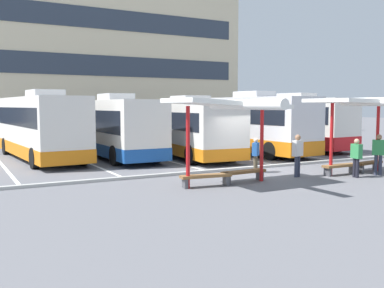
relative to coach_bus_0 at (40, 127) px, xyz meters
name	(u,v)px	position (x,y,z in m)	size (l,w,h in m)	color
ground_plane	(254,170)	(7.86, -8.91, -1.77)	(160.00, 160.00, 0.00)	slate
terminal_building	(78,32)	(7.88, 22.26, 8.97)	(31.09, 14.41, 24.20)	beige
coach_bus_0	(40,127)	(0.00, 0.00, 0.00)	(3.29, 10.64, 3.76)	silver
coach_bus_1	(107,127)	(3.84, 0.06, -0.08)	(2.60, 12.18, 3.60)	silver
coach_bus_2	(180,128)	(7.70, -1.77, -0.13)	(3.36, 11.72, 3.50)	silver
coach_bus_3	(238,124)	(11.76, -1.98, 0.00)	(3.35, 11.89, 3.80)	silver
coach_bus_4	(281,123)	(15.91, -1.15, -0.02)	(3.43, 11.33, 3.77)	silver
lane_stripe_0	(2,165)	(-2.09, -1.38, -1.76)	(0.16, 14.00, 0.01)	white
lane_stripe_1	(81,160)	(1.89, -1.38, -1.76)	(0.16, 14.00, 0.01)	white
lane_stripe_2	(149,156)	(5.87, -1.38, -1.76)	(0.16, 14.00, 0.01)	white
lane_stripe_3	(208,153)	(9.85, -1.38, -1.76)	(0.16, 14.00, 0.01)	white
lane_stripe_4	(259,149)	(13.83, -1.38, -1.76)	(0.16, 14.00, 0.01)	white
lane_stripe_5	(303,147)	(17.81, -1.38, -1.76)	(0.16, 14.00, 0.01)	white
waiting_shelter_0	(231,106)	(4.74, -11.65, 1.17)	(4.26, 4.48, 3.21)	red
bench_0	(206,177)	(3.84, -11.42, -1.43)	(1.96, 0.65, 0.45)	brown
bench_1	(244,173)	(5.64, -11.24, -1.43)	(1.95, 0.55, 0.45)	brown
waiting_shelter_1	(361,103)	(11.18, -11.98, 1.27)	(3.85, 4.38, 3.28)	red
bench_2	(340,167)	(10.28, -11.77, -1.43)	(1.78, 0.43, 0.45)	brown
bench_3	(368,164)	(12.08, -11.72, -1.43)	(1.64, 0.62, 0.45)	brown
platform_kerb	(249,168)	(7.86, -8.51, -1.71)	(44.00, 0.24, 0.12)	#ADADA8
waiting_passenger_0	(379,151)	(11.59, -12.60, -0.75)	(0.47, 0.54, 1.74)	#33384C
waiting_passenger_1	(256,153)	(7.45, -9.57, -0.90)	(0.49, 0.45, 1.54)	brown
waiting_passenger_2	(356,155)	(10.29, -12.58, -0.85)	(0.27, 0.48, 1.60)	black
waiting_passenger_3	(298,152)	(8.27, -11.32, -0.74)	(0.55, 0.34, 1.76)	#33384C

